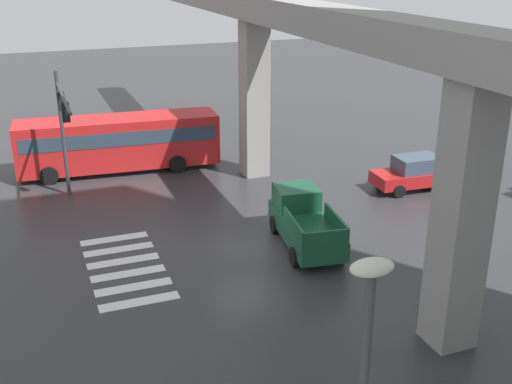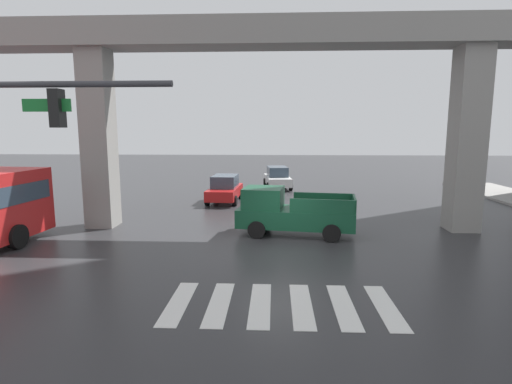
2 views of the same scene
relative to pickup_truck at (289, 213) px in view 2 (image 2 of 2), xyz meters
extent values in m
plane|color=#2D2D30|center=(-0.45, -2.58, -0.99)|extent=(120.00, 120.00, 0.00)
cube|color=silver|center=(-3.20, -7.33, -0.98)|extent=(0.55, 2.80, 0.01)
cube|color=silver|center=(-2.10, -7.33, -0.98)|extent=(0.55, 2.80, 0.01)
cube|color=silver|center=(-1.00, -7.33, -0.98)|extent=(0.55, 2.80, 0.01)
cube|color=silver|center=(0.10, -7.33, -0.98)|extent=(0.55, 2.80, 0.01)
cube|color=silver|center=(1.20, -7.33, -0.98)|extent=(0.55, 2.80, 0.01)
cube|color=silver|center=(2.30, -7.33, -0.98)|extent=(0.55, 2.80, 0.01)
cube|color=gray|center=(-0.45, 1.19, 7.87)|extent=(58.29, 1.86, 1.20)
cube|color=gray|center=(-8.93, 1.19, 3.14)|extent=(1.30, 1.30, 8.26)
cube|color=gray|center=(8.02, 1.19, 3.14)|extent=(1.30, 1.30, 8.26)
cube|color=#14472D|center=(0.30, -0.04, -0.21)|extent=(5.31, 2.59, 0.80)
cube|color=#14472D|center=(-1.14, 0.16, 0.64)|extent=(1.93, 1.97, 0.90)
cube|color=#3F5160|center=(-1.60, 0.23, 0.64)|extent=(0.33, 1.67, 0.77)
cube|color=#14472D|center=(1.31, -1.07, 0.49)|extent=(2.64, 0.47, 0.60)
cube|color=#14472D|center=(1.56, 0.66, 0.49)|extent=(2.64, 0.47, 0.60)
cube|color=#14472D|center=(2.77, -0.39, 0.49)|extent=(0.34, 1.74, 0.60)
cylinder|color=black|center=(-1.39, -0.72, -0.61)|extent=(0.79, 0.38, 0.76)
cylinder|color=black|center=(-1.14, 1.07, -0.61)|extent=(0.79, 0.38, 0.76)
cylinder|color=black|center=(1.74, -1.16, -0.61)|extent=(0.79, 0.38, 0.76)
cylinder|color=black|center=(1.99, 0.63, -0.61)|extent=(0.79, 0.38, 0.76)
cylinder|color=black|center=(-10.72, -2.66, -0.51)|extent=(0.42, 0.98, 0.96)
cube|color=silver|center=(-0.42, 14.34, -0.35)|extent=(2.25, 4.48, 0.64)
cube|color=#384756|center=(-0.43, 14.44, 0.35)|extent=(1.75, 2.40, 0.76)
cylinder|color=black|center=(0.60, 13.12, -0.67)|extent=(0.31, 0.66, 0.64)
cylinder|color=black|center=(-1.12, 12.91, -0.67)|extent=(0.31, 0.66, 0.64)
cylinder|color=black|center=(0.28, 15.76, -0.67)|extent=(0.31, 0.66, 0.64)
cylinder|color=black|center=(-1.43, 15.56, -0.67)|extent=(0.31, 0.66, 0.64)
cube|color=red|center=(-3.86, 8.01, -0.35)|extent=(2.00, 4.39, 0.64)
cube|color=#384756|center=(-3.85, 8.11, 0.35)|extent=(1.62, 2.32, 0.76)
cylinder|color=black|center=(-3.07, 6.63, -0.67)|extent=(0.28, 0.65, 0.64)
cylinder|color=black|center=(-4.79, 6.72, -0.67)|extent=(0.28, 0.65, 0.64)
cylinder|color=black|center=(-2.92, 9.29, -0.67)|extent=(0.28, 0.65, 0.64)
cylinder|color=black|center=(-4.64, 9.39, -0.67)|extent=(0.28, 0.65, 0.64)
cylinder|color=#38383D|center=(-6.07, -8.59, 4.61)|extent=(6.40, 0.14, 0.14)
cube|color=black|center=(-5.47, -8.59, 4.09)|extent=(0.24, 0.32, 0.84)
sphere|color=red|center=(-5.47, -8.59, 4.35)|extent=(0.17, 0.17, 0.17)
cube|color=#19722D|center=(-5.70, -8.59, 4.16)|extent=(1.10, 0.04, 0.28)
camera|label=1|loc=(21.56, -10.33, 10.38)|focal=44.20mm
camera|label=2|loc=(-0.64, -17.40, 3.62)|focal=28.06mm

